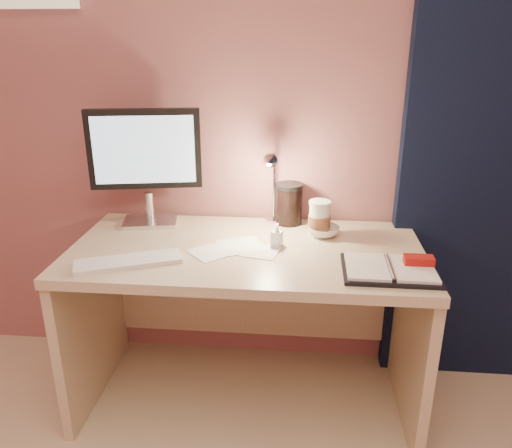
# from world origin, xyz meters

# --- Properties ---
(room) EXTENTS (3.50, 3.50, 3.50)m
(room) POSITION_xyz_m (0.95, 1.69, 1.14)
(room) COLOR #C6B28E
(room) RESTS_ON ground
(desk) EXTENTS (1.40, 0.70, 0.73)m
(desk) POSITION_xyz_m (0.00, 1.45, 0.50)
(desk) COLOR #CBB68F
(desk) RESTS_ON ground
(monitor) EXTENTS (0.48, 0.21, 0.51)m
(monitor) POSITION_xyz_m (-0.46, 1.61, 1.03)
(monitor) COLOR silver
(monitor) RESTS_ON desk
(keyboard) EXTENTS (0.40, 0.25, 0.02)m
(keyboard) POSITION_xyz_m (-0.42, 1.19, 0.74)
(keyboard) COLOR white
(keyboard) RESTS_ON desk
(planner) EXTENTS (0.34, 0.25, 0.05)m
(planner) POSITION_xyz_m (0.54, 1.21, 0.74)
(planner) COLOR black
(planner) RESTS_ON desk
(paper_a) EXTENTS (0.21, 0.21, 0.00)m
(paper_a) POSITION_xyz_m (-0.13, 1.32, 0.73)
(paper_a) COLOR silver
(paper_a) RESTS_ON desk
(paper_b) EXTENTS (0.16, 0.16, 0.00)m
(paper_b) POSITION_xyz_m (0.06, 1.34, 0.73)
(paper_b) COLOR silver
(paper_b) RESTS_ON desk
(paper_c) EXTENTS (0.23, 0.23, 0.00)m
(paper_c) POSITION_xyz_m (-0.02, 1.39, 0.73)
(paper_c) COLOR silver
(paper_c) RESTS_ON desk
(coffee_cup) EXTENTS (0.09, 0.09, 0.15)m
(coffee_cup) POSITION_xyz_m (0.29, 1.54, 0.80)
(coffee_cup) COLOR white
(coffee_cup) RESTS_ON desk
(bowl) EXTENTS (0.16, 0.16, 0.04)m
(bowl) POSITION_xyz_m (0.31, 1.54, 0.75)
(bowl) COLOR silver
(bowl) RESTS_ON desk
(lotion_bottle) EXTENTS (0.05, 0.05, 0.09)m
(lotion_bottle) POSITION_xyz_m (0.12, 1.41, 0.78)
(lotion_bottle) COLOR white
(lotion_bottle) RESTS_ON desk
(dark_jar) EXTENTS (0.12, 0.12, 0.16)m
(dark_jar) POSITION_xyz_m (0.16, 1.67, 0.81)
(dark_jar) COLOR black
(dark_jar) RESTS_ON desk
(desk_lamp) EXTENTS (0.09, 0.21, 0.34)m
(desk_lamp) POSITION_xyz_m (0.10, 1.61, 0.94)
(desk_lamp) COLOR silver
(desk_lamp) RESTS_ON desk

